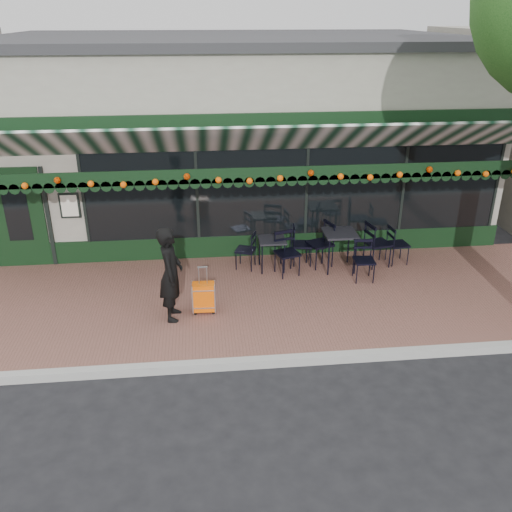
{
  "coord_description": "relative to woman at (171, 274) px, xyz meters",
  "views": [
    {
      "loc": [
        -0.9,
        -7.3,
        5.25
      ],
      "look_at": [
        0.03,
        1.6,
        1.2
      ],
      "focal_mm": 38.0,
      "sensor_mm": 36.0,
      "label": 1
    }
  ],
  "objects": [
    {
      "name": "chair_a_front",
      "position": [
        3.87,
        1.11,
        -0.45
      ],
      "size": [
        0.45,
        0.45,
        0.86
      ],
      "primitive_type": null,
      "rotation": [
        0.0,
        0.0,
        -0.05
      ],
      "color": "black",
      "rests_on": "sidewalk"
    },
    {
      "name": "suitcase",
      "position": [
        0.56,
        0.12,
        -0.56
      ],
      "size": [
        0.41,
        0.24,
        0.93
      ],
      "rotation": [
        0.0,
        0.0,
        -0.03
      ],
      "color": "#F15A07",
      "rests_on": "sidewalk"
    },
    {
      "name": "chair_b_right",
      "position": [
        2.75,
        2.05,
        -0.43
      ],
      "size": [
        0.49,
        0.49,
        0.89
      ],
      "primitive_type": null,
      "rotation": [
        0.0,
        0.0,
        1.46
      ],
      "color": "black",
      "rests_on": "sidewalk"
    },
    {
      "name": "cafe_table_a",
      "position": [
        3.48,
        1.7,
        -0.11
      ],
      "size": [
        0.69,
        0.69,
        0.85
      ],
      "color": "black",
      "rests_on": "sidewalk"
    },
    {
      "name": "chair_a_extra",
      "position": [
        4.85,
        1.86,
        -0.44
      ],
      "size": [
        0.47,
        0.47,
        0.86
      ],
      "primitive_type": null,
      "rotation": [
        0.0,
        0.0,
        1.67
      ],
      "color": "black",
      "rests_on": "sidewalk"
    },
    {
      "name": "woman",
      "position": [
        0.0,
        0.0,
        0.0
      ],
      "size": [
        0.46,
        0.66,
        1.75
      ],
      "primitive_type": "imported",
      "rotation": [
        0.0,
        0.0,
        1.5
      ],
      "color": "black",
      "rests_on": "sidewalk"
    },
    {
      "name": "curb",
      "position": [
        1.51,
        -1.46,
        -0.95
      ],
      "size": [
        18.0,
        0.16,
        0.15
      ],
      "primitive_type": "cube",
      "color": "#9E9E99",
      "rests_on": "ground"
    },
    {
      "name": "cafe_table_b",
      "position": [
        2.05,
        1.83,
        -0.25
      ],
      "size": [
        0.57,
        0.57,
        0.7
      ],
      "color": "black",
      "rests_on": "sidewalk"
    },
    {
      "name": "chair_b_left",
      "position": [
        1.49,
        1.95,
        -0.46
      ],
      "size": [
        0.53,
        0.53,
        0.82
      ],
      "primitive_type": null,
      "rotation": [
        0.0,
        0.0,
        -1.92
      ],
      "color": "black",
      "rests_on": "sidewalk"
    },
    {
      "name": "ground",
      "position": [
        1.51,
        -1.38,
        -1.03
      ],
      "size": [
        80.0,
        80.0,
        0.0
      ],
      "primitive_type": "plane",
      "color": "black",
      "rests_on": "ground"
    },
    {
      "name": "chair_b_front",
      "position": [
        2.34,
        1.55,
        -0.41
      ],
      "size": [
        0.59,
        0.59,
        0.94
      ],
      "primitive_type": null,
      "rotation": [
        0.0,
        0.0,
        0.31
      ],
      "color": "black",
      "rests_on": "sidewalk"
    },
    {
      "name": "chair_a_left",
      "position": [
        3.11,
        1.92,
        -0.38
      ],
      "size": [
        0.63,
        0.63,
        1.0
      ],
      "primitive_type": null,
      "rotation": [
        0.0,
        0.0,
        -1.24
      ],
      "color": "black",
      "rests_on": "sidewalk"
    },
    {
      "name": "sidewalk",
      "position": [
        1.51,
        0.62,
        -0.95
      ],
      "size": [
        18.0,
        4.0,
        0.15
      ],
      "primitive_type": "cube",
      "color": "brown",
      "rests_on": "ground"
    },
    {
      "name": "restaurant_building",
      "position": [
        1.51,
        6.45,
        1.25
      ],
      "size": [
        12.0,
        9.6,
        4.5
      ],
      "color": "gray",
      "rests_on": "ground"
    },
    {
      "name": "chair_a_right",
      "position": [
        4.36,
        1.79,
        -0.37
      ],
      "size": [
        0.6,
        0.6,
        1.01
      ],
      "primitive_type": null,
      "rotation": [
        0.0,
        0.0,
        1.78
      ],
      "color": "black",
      "rests_on": "sidewalk"
    }
  ]
}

